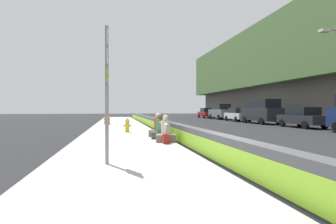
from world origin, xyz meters
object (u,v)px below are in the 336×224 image
object	(u,v)px
seated_person_rear	(158,129)
parked_car_farther	(206,113)
route_sign_post	(107,84)
parked_car_midline	(238,114)
seated_person_foreground	(166,133)
parked_car_far	(221,111)
fire_hydrant	(127,125)
parked_car_fourth	(261,111)
backpack	(166,139)
seated_person_middle	(160,131)
construction_barrel	(107,119)
parked_car_third	(303,117)

from	to	relation	value
seated_person_rear	parked_car_farther	xyz separation A→B (m)	(29.34, -13.03, 0.34)
route_sign_post	parked_car_midline	bearing A→B (deg)	-32.68
seated_person_foreground	parked_car_far	distance (m)	28.73
fire_hydrant	parked_car_fourth	distance (m)	16.92
fire_hydrant	seated_person_rear	size ratio (longest dim) A/B	0.72
fire_hydrant	backpack	distance (m)	5.97
seated_person_foreground	parked_car_fourth	world-z (taller)	parked_car_fourth
seated_person_middle	seated_person_rear	xyz separation A→B (m)	(1.08, -0.07, 0.01)
fire_hydrant	backpack	world-z (taller)	fire_hydrant
seated_person_rear	construction_barrel	xyz separation A→B (m)	(11.45, 2.98, 0.10)
seated_person_rear	parked_car_midline	world-z (taller)	parked_car_midline
parked_car_fourth	parked_car_midline	world-z (taller)	parked_car_fourth
seated_person_foreground	seated_person_rear	xyz separation A→B (m)	(2.35, -0.03, 0.01)
seated_person_middle	seated_person_rear	world-z (taller)	seated_person_rear
route_sign_post	parked_car_fourth	distance (m)	23.90
fire_hydrant	seated_person_rear	bearing A→B (deg)	-151.75
route_sign_post	seated_person_foreground	bearing A→B (deg)	-28.80
seated_person_rear	fire_hydrant	bearing A→B (deg)	28.25
seated_person_rear	parked_car_farther	distance (m)	32.11
seated_person_middle	construction_barrel	distance (m)	12.86
route_sign_post	parked_car_farther	world-z (taller)	route_sign_post
fire_hydrant	construction_barrel	size ratio (longest dim) A/B	0.93
route_sign_post	parked_car_fourth	size ratio (longest dim) A/B	0.70
route_sign_post	parked_car_far	world-z (taller)	route_sign_post
seated_person_foreground	parked_car_fourth	xyz separation A→B (m)	(14.06, -12.89, 0.85)
parked_car_far	parked_car_midline	bearing A→B (deg)	178.02
parked_car_midline	seated_person_middle	bearing A→B (deg)	144.63
seated_person_rear	parked_car_fourth	distance (m)	17.41
parked_car_midline	parked_car_third	bearing A→B (deg)	-178.96
parked_car_midline	route_sign_post	bearing A→B (deg)	147.32
route_sign_post	parked_car_midline	xyz separation A→B (m)	(23.78, -15.26, -1.37)
parked_car_farther	parked_car_midline	bearing A→B (deg)	179.19
construction_barrel	parked_car_midline	distance (m)	16.82
route_sign_post	parked_car_fourth	world-z (taller)	route_sign_post
parked_car_midline	parked_car_far	world-z (taller)	parked_car_far
backpack	parked_car_farther	bearing A→B (deg)	-22.14
seated_person_foreground	parked_car_midline	xyz separation A→B (m)	(19.48, -12.89, 0.35)
parked_car_third	parked_car_farther	bearing A→B (deg)	0.08
parked_car_midline	fire_hydrant	bearing A→B (deg)	135.04
parked_car_third	construction_barrel	bearing A→B (deg)	70.12
parked_car_third	route_sign_post	bearing A→B (deg)	128.52
seated_person_foreground	seated_person_middle	distance (m)	1.27
seated_person_middle	parked_car_midline	world-z (taller)	parked_car_midline
seated_person_middle	parked_car_farther	bearing A→B (deg)	-23.29
parked_car_fourth	construction_barrel	bearing A→B (deg)	90.93
construction_barrel	parked_car_far	xyz separation A→B (m)	(11.75, -16.04, 0.56)
route_sign_post	parked_car_far	distance (m)	33.65
parked_car_fourth	parked_car_midline	bearing A→B (deg)	0.06
parked_car_fourth	parked_car_far	distance (m)	11.50
fire_hydrant	parked_car_fourth	size ratio (longest dim) A/B	0.17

